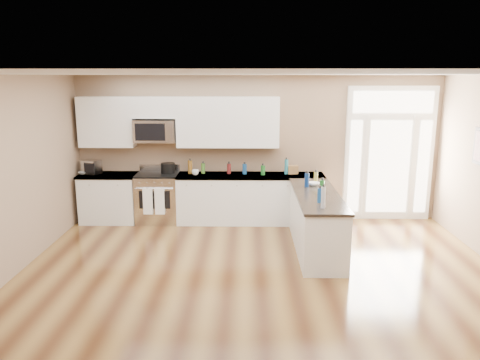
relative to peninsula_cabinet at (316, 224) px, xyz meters
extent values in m
plane|color=#462713|center=(-0.93, -2.24, -0.43)|extent=(8.00, 8.00, 0.00)
plane|color=#8A7057|center=(-0.93, 1.76, 0.97)|extent=(7.00, 0.00, 7.00)
plane|color=white|center=(-0.93, -2.24, 2.37)|extent=(8.00, 8.00, 0.00)
cube|color=silver|center=(-3.80, 1.45, 0.02)|extent=(1.06, 0.62, 0.90)
cube|color=black|center=(-3.80, 1.45, -0.38)|extent=(1.02, 0.52, 0.10)
cube|color=black|center=(-3.80, 1.45, 0.49)|extent=(1.10, 0.66, 0.04)
cube|color=silver|center=(-1.08, 1.45, 0.02)|extent=(2.81, 0.62, 0.90)
cube|color=black|center=(-1.08, 1.45, -0.38)|extent=(2.77, 0.52, 0.10)
cube|color=black|center=(-1.08, 1.45, 0.49)|extent=(2.85, 0.66, 0.04)
cube|color=silver|center=(0.00, 0.00, 0.02)|extent=(0.65, 2.28, 0.90)
cube|color=black|center=(0.00, 0.00, -0.38)|extent=(0.61, 2.18, 0.10)
cube|color=black|center=(0.00, 0.00, 0.49)|extent=(0.69, 2.32, 0.04)
cube|color=silver|center=(-3.81, 1.59, 1.49)|extent=(1.04, 0.33, 0.95)
cube|color=silver|center=(-1.50, 1.59, 1.49)|extent=(1.94, 0.33, 0.95)
cube|color=silver|center=(-2.88, 1.59, 1.77)|extent=(0.82, 0.33, 0.40)
cube|color=silver|center=(-2.88, 1.56, 1.33)|extent=(0.78, 0.40, 0.42)
cube|color=black|center=(-2.94, 1.35, 1.33)|extent=(0.56, 0.01, 0.32)
cube|color=white|center=(1.62, 1.72, 0.87)|extent=(1.70, 0.08, 2.60)
cube|color=white|center=(1.62, 1.67, 0.62)|extent=(0.78, 0.02, 1.80)
cube|color=white|center=(0.96, 1.67, 0.62)|extent=(0.22, 0.02, 1.80)
cube|color=white|center=(2.28, 1.67, 0.62)|extent=(0.22, 0.02, 1.80)
cube|color=white|center=(1.62, 1.67, 1.87)|extent=(1.50, 0.02, 0.40)
cube|color=silver|center=(-2.85, 1.45, 0.03)|extent=(0.79, 0.65, 0.92)
cube|color=black|center=(-2.85, 1.45, 0.50)|extent=(0.79, 0.60, 0.03)
cube|color=silver|center=(-2.85, 1.75, 0.58)|extent=(0.79, 0.04, 0.14)
cube|color=black|center=(-2.85, 1.12, 0.09)|extent=(0.58, 0.01, 0.34)
cylinder|color=silver|center=(-2.85, 1.09, 0.31)|extent=(0.70, 0.02, 0.02)
cube|color=white|center=(-2.97, 1.08, 0.07)|extent=(0.18, 0.02, 0.50)
cube|color=white|center=(-2.75, 1.08, 0.07)|extent=(0.18, 0.02, 0.50)
cylinder|color=black|center=(-2.65, 1.53, 0.62)|extent=(0.32, 0.32, 0.21)
cube|color=silver|center=(-4.11, 1.48, 0.64)|extent=(0.39, 0.35, 0.27)
cube|color=brown|center=(-0.25, 1.55, 0.58)|extent=(0.21, 0.16, 0.16)
imported|color=white|center=(-4.27, 1.45, 0.53)|extent=(0.19, 0.19, 0.05)
imported|color=white|center=(0.02, 0.55, 0.53)|extent=(0.22, 0.22, 0.06)
imported|color=white|center=(-2.11, 1.40, 0.56)|extent=(0.15, 0.15, 0.10)
cylinder|color=#19591E|center=(-0.83, 1.43, 0.60)|extent=(0.08, 0.08, 0.18)
cylinder|color=navy|center=(-0.04, -0.54, 0.61)|extent=(0.07, 0.07, 0.22)
cylinder|color=brown|center=(-2.23, 1.53, 0.63)|extent=(0.08, 0.08, 0.25)
cylinder|color=olive|center=(0.08, 0.76, 0.60)|extent=(0.07, 0.07, 0.19)
cylinder|color=#26727F|center=(-0.38, 1.51, 0.65)|extent=(0.07, 0.07, 0.29)
cylinder|color=#591919|center=(-1.48, 1.54, 0.60)|extent=(0.08, 0.08, 0.20)
cylinder|color=#B2B2B7|center=(-0.04, -0.84, 0.66)|extent=(0.06, 0.06, 0.31)
cylinder|color=navy|center=(-0.11, 0.46, 0.62)|extent=(0.08, 0.08, 0.23)
cylinder|color=#3F7226|center=(-1.98, 1.55, 0.60)|extent=(0.07, 0.07, 0.20)
cylinder|color=#19591E|center=(0.09, 0.11, 0.60)|extent=(0.08, 0.08, 0.19)
cylinder|color=navy|center=(-1.18, 1.51, 0.60)|extent=(0.08, 0.08, 0.19)
camera|label=1|loc=(-1.12, -7.28, 2.35)|focal=35.00mm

